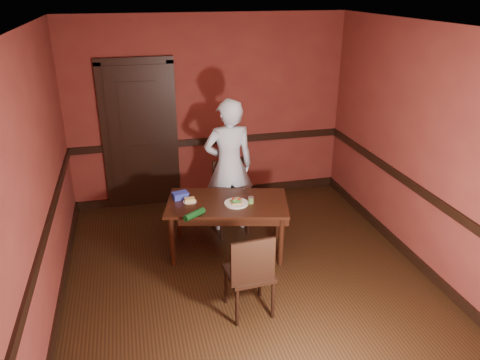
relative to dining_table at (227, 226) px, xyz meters
name	(u,v)px	position (x,y,z in m)	size (l,w,h in m)	color
floor	(247,278)	(0.09, -0.63, -0.33)	(4.00, 4.50, 0.01)	black
ceiling	(249,26)	(0.09, -0.63, 2.37)	(4.00, 4.50, 0.01)	beige
wall_back	(209,111)	(0.09, 1.62, 1.02)	(4.00, 0.02, 2.70)	maroon
wall_front	(346,302)	(0.09, -2.88, 1.02)	(4.00, 0.02, 2.70)	maroon
wall_left	(38,184)	(-1.91, -0.63, 1.02)	(0.02, 4.50, 2.70)	maroon
wall_right	(423,150)	(2.09, -0.63, 1.02)	(0.02, 4.50, 2.70)	maroon
dado_back	(210,141)	(0.09, 1.61, 0.57)	(4.00, 0.03, 0.10)	black
dado_left	(47,227)	(-1.89, -0.63, 0.57)	(0.03, 4.50, 0.10)	black
dado_right	(416,188)	(2.08, -0.63, 0.57)	(0.03, 4.50, 0.10)	black
baseboard_back	(211,193)	(0.09, 1.61, -0.27)	(4.00, 0.03, 0.12)	black
baseboard_left	(61,299)	(-1.89, -0.63, -0.27)	(0.03, 4.50, 0.12)	black
baseboard_right	(406,251)	(2.08, -0.63, -0.27)	(0.03, 4.50, 0.12)	black
door	(140,134)	(-0.91, 1.59, 0.76)	(1.05, 0.07, 2.20)	black
dining_table	(227,226)	(0.00, 0.00, 0.00)	(1.42, 0.80, 0.66)	black
chair_far	(229,198)	(0.13, 0.50, 0.14)	(0.44, 0.44, 0.94)	black
chair_near	(249,272)	(-0.04, -1.17, 0.13)	(0.43, 0.43, 0.92)	black
person	(229,166)	(0.16, 0.60, 0.55)	(0.64, 0.42, 1.76)	silver
sandwich_plate	(236,202)	(0.09, -0.08, 0.35)	(0.28, 0.28, 0.07)	white
sauce_jar	(251,200)	(0.26, -0.10, 0.37)	(0.07, 0.07, 0.08)	#5D8A3F
cheese_saucer	(190,200)	(-0.43, 0.10, 0.35)	(0.16, 0.16, 0.05)	white
food_tub	(180,195)	(-0.53, 0.22, 0.37)	(0.21, 0.16, 0.08)	blue
wrapped_veg	(194,214)	(-0.44, -0.31, 0.37)	(0.08, 0.08, 0.27)	#0E3C14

